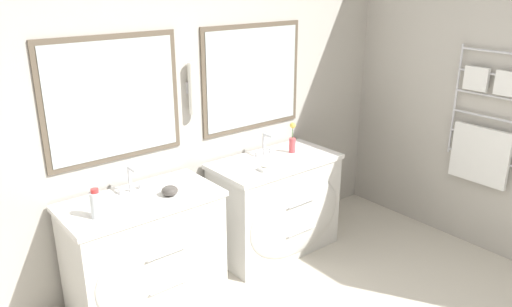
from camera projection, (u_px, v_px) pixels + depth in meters
wall_back at (170, 100)px, 3.49m from camera, size 5.71×0.14×2.60m
wall_right at (484, 89)px, 3.85m from camera, size 0.13×4.18×2.60m
vanity_left at (147, 253)px, 3.29m from camera, size 1.01×0.58×0.78m
vanity_right at (277, 206)px, 3.96m from camera, size 1.01×0.58×0.78m
faucet_left at (131, 180)px, 3.25m from camera, size 0.17×0.11×0.18m
faucet_right at (265, 145)px, 3.92m from camera, size 0.17×0.11×0.18m
toiletry_bottle at (96, 204)px, 2.90m from camera, size 0.07×0.07×0.18m
amenity_bowl at (170, 191)px, 3.22m from camera, size 0.11×0.11×0.06m
flower_vase at (292, 140)px, 3.97m from camera, size 0.05×0.05×0.25m
soap_dish at (266, 168)px, 3.64m from camera, size 0.11×0.08×0.04m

